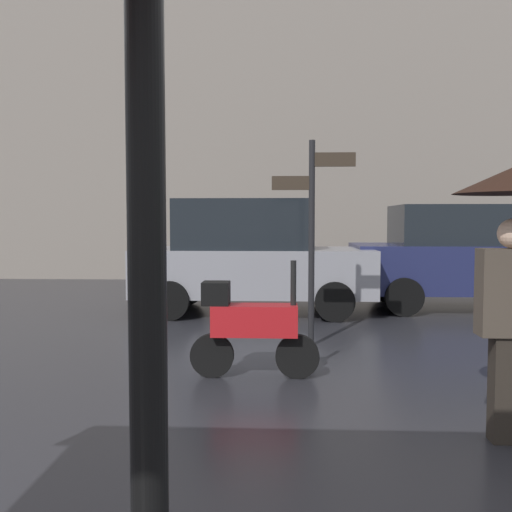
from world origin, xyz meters
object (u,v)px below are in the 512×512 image
object	(u,v)px
street_signpost	(312,221)
parked_car_right	(468,256)
parked_car_left	(250,256)
parked_scooter	(250,325)

from	to	relation	value
street_signpost	parked_car_right	bearing A→B (deg)	47.63
parked_car_left	street_signpost	bearing A→B (deg)	94.33
parked_car_right	street_signpost	size ratio (longest dim) A/B	1.62
parked_scooter	parked_car_left	xyz separation A→B (m)	(-0.24, 4.36, 0.46)
parked_scooter	street_signpost	bearing A→B (deg)	46.97
parked_car_right	street_signpost	world-z (taller)	street_signpost
parked_car_left	street_signpost	world-z (taller)	street_signpost
parked_car_right	street_signpost	xyz separation A→B (m)	(-3.05, -3.35, 0.65)
parked_car_right	parked_scooter	bearing A→B (deg)	54.50
parked_scooter	street_signpost	xyz separation A→B (m)	(0.72, 1.59, 1.08)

